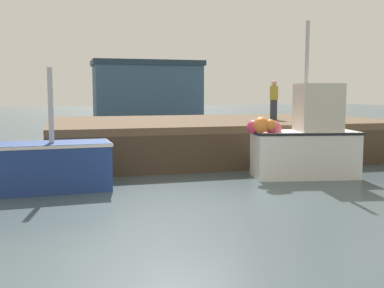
# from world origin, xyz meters

# --- Properties ---
(ground) EXTENTS (120.00, 160.00, 0.10)m
(ground) POSITION_xyz_m (0.00, 0.00, -0.05)
(ground) COLOR #3D4C51
(pier) EXTENTS (13.61, 7.79, 1.53)m
(pier) POSITION_xyz_m (3.06, 7.03, 1.28)
(pier) COLOR brown
(pier) RESTS_ON ground
(fishing_boat_near_left) EXTENTS (3.15, 1.59, 3.32)m
(fishing_boat_near_left) POSITION_xyz_m (-3.46, 2.18, 0.70)
(fishing_boat_near_left) COLOR navy
(fishing_boat_near_left) RESTS_ON ground
(fishing_boat_near_right) EXTENTS (3.56, 1.96, 4.83)m
(fishing_boat_near_right) POSITION_xyz_m (4.13, 2.07, 1.16)
(fishing_boat_near_right) COLOR silver
(fishing_boat_near_right) RESTS_ON ground
(dockworker) EXTENTS (0.34, 0.34, 1.60)m
(dockworker) POSITION_xyz_m (5.24, 6.68, 2.33)
(dockworker) COLOR #2D3342
(dockworker) RESTS_ON pier
(warehouse) EXTENTS (10.61, 4.91, 5.70)m
(warehouse) POSITION_xyz_m (5.02, 34.49, 2.87)
(warehouse) COLOR #385675
(warehouse) RESTS_ON ground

